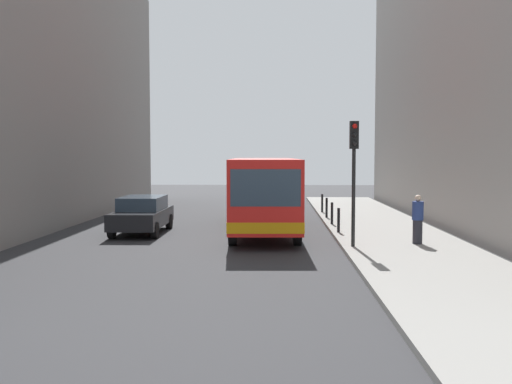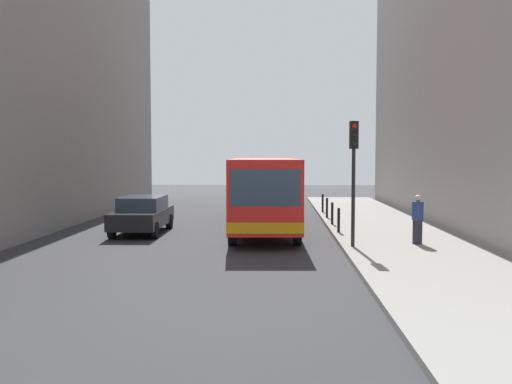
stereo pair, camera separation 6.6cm
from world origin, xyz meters
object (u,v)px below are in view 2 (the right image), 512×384
at_px(traffic_light, 354,159).
at_px(bollard_near, 339,220).
at_px(car_beside_bus, 142,214).
at_px(bollard_far, 327,208).
at_px(bollard_farthest, 323,203).
at_px(pedestrian_near_signal, 418,220).
at_px(car_behind_bus, 270,196).
at_px(bus, 264,189).
at_px(bollard_mid, 332,213).

bearing_deg(traffic_light, bollard_near, 91.63).
bearing_deg(car_beside_bus, bollard_far, -148.67).
height_order(traffic_light, bollard_farthest, traffic_light).
bearing_deg(bollard_farthest, pedestrian_near_signal, -77.88).
bearing_deg(car_behind_bus, bollard_near, 101.88).
height_order(bus, car_beside_bus, bus).
xyz_separation_m(bollard_farthest, pedestrian_near_signal, (2.35, -10.96, 0.35)).
height_order(bollard_far, bollard_farthest, same).
xyz_separation_m(traffic_light, bollard_mid, (-0.10, 6.22, -2.38)).
distance_m(bus, bollard_far, 4.94).
bearing_deg(bollard_mid, car_behind_bus, 109.26).
xyz_separation_m(car_beside_bus, bollard_mid, (7.82, 2.10, -0.16)).
xyz_separation_m(car_beside_bus, bollard_near, (7.82, -0.60, -0.16)).
bearing_deg(pedestrian_near_signal, car_behind_bus, -80.55).
xyz_separation_m(traffic_light, pedestrian_near_signal, (2.25, 0.66, -2.03)).
xyz_separation_m(bus, car_behind_bus, (0.11, 9.23, -0.94)).
relative_size(bus, bollard_mid, 11.68).
height_order(car_beside_bus, bollard_mid, car_beside_bus).
xyz_separation_m(bollard_near, pedestrian_near_signal, (2.35, -2.87, 0.35)).
distance_m(bollard_farthest, pedestrian_near_signal, 11.22).
bearing_deg(traffic_light, car_beside_bus, 152.51).
relative_size(traffic_light, bollard_near, 4.32).
relative_size(bus, bollard_farthest, 11.68).
distance_m(bus, traffic_light, 6.09).
bearing_deg(bollard_near, car_beside_bus, 175.64).
distance_m(bollard_mid, pedestrian_near_signal, 6.05).
height_order(car_beside_bus, traffic_light, traffic_light).
bearing_deg(bollard_near, bollard_far, 90.00).
relative_size(bollard_far, bollard_farthest, 1.00).
bearing_deg(car_beside_bus, bollard_mid, -165.17).
bearing_deg(car_behind_bus, traffic_light, 98.76).
relative_size(traffic_light, bollard_far, 4.32).
bearing_deg(car_behind_bus, bollard_far, 114.80).
relative_size(traffic_light, pedestrian_near_signal, 2.47).
distance_m(car_beside_bus, bollard_far, 9.18).
relative_size(traffic_light, bollard_mid, 4.32).
height_order(bus, bollard_farthest, bus).
bearing_deg(car_beside_bus, pedestrian_near_signal, 160.99).
distance_m(car_beside_bus, car_behind_bus, 11.37).
distance_m(bollard_mid, bollard_far, 2.70).
bearing_deg(car_behind_bus, pedestrian_near_signal, 107.95).
xyz_separation_m(car_behind_bus, bollard_far, (2.84, -5.42, -0.16)).
bearing_deg(traffic_light, bollard_farthest, 90.49).
bearing_deg(pedestrian_near_signal, bus, -51.37).
bearing_deg(traffic_light, bollard_far, 90.64).
bearing_deg(bollard_near, pedestrian_near_signal, -50.63).
relative_size(car_behind_bus, bollard_far, 4.72).
height_order(bollard_far, pedestrian_near_signal, pedestrian_near_signal).
height_order(car_behind_bus, pedestrian_near_signal, pedestrian_near_signal).
relative_size(car_beside_bus, bollard_farthest, 4.64).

